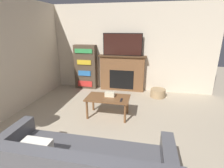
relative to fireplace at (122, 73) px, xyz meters
name	(u,v)px	position (x,y,z in m)	size (l,w,h in m)	color
wall_back	(124,49)	(0.03, 0.14, 0.77)	(5.59, 0.06, 2.70)	beige
wall_side	(7,58)	(-2.29, -2.13, 0.77)	(0.06, 5.49, 2.70)	beige
fireplace	(122,73)	(0.00, 0.00, 0.00)	(1.52, 0.28, 1.15)	brown
tv	(122,45)	(0.00, -0.02, 0.91)	(1.22, 0.03, 0.68)	black
coffee_table	(108,100)	(-0.04, -1.86, -0.17)	(0.99, 0.57, 0.47)	brown
tissue_box	(110,94)	(-0.01, -1.80, -0.06)	(0.22, 0.12, 0.10)	beige
remote_control	(121,100)	(0.29, -1.97, -0.10)	(0.04, 0.15, 0.02)	black
bookshelf	(86,67)	(-1.23, -0.02, 0.15)	(0.72, 0.29, 1.46)	#4C3D2D
storage_basket	(158,93)	(1.16, -0.39, -0.46)	(0.44, 0.44, 0.24)	tan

